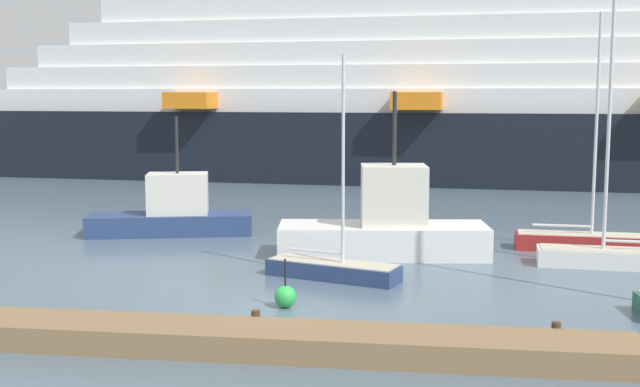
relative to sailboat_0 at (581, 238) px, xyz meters
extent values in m
plane|color=slate|center=(-10.97, -11.19, -0.51)|extent=(600.00, 600.00, 0.00)
cube|color=olive|center=(-10.97, -14.93, -0.17)|extent=(19.61, 1.88, 0.66)
cylinder|color=#423323|center=(-10.97, -13.89, -0.11)|extent=(0.24, 0.24, 0.80)
cylinder|color=#423323|center=(-3.13, -13.89, -0.11)|extent=(0.24, 0.24, 0.80)
cube|color=maroon|center=(-0.01, 0.00, -0.16)|extent=(5.47, 1.67, 0.68)
cube|color=beige|center=(-0.01, 0.00, 0.20)|extent=(5.25, 1.55, 0.04)
cylinder|color=silver|center=(0.42, -0.03, 4.79)|extent=(0.13, 0.13, 9.22)
cylinder|color=silver|center=(-0.79, 0.05, 0.53)|extent=(2.43, 0.26, 0.10)
cube|color=navy|center=(-9.78, -6.57, -0.22)|extent=(5.03, 2.80, 0.58)
cube|color=beige|center=(-9.78, -6.57, 0.10)|extent=(4.81, 2.64, 0.04)
cylinder|color=silver|center=(-9.41, -6.69, 3.76)|extent=(0.12, 0.12, 7.37)
cylinder|color=silver|center=(-10.45, -6.34, 0.43)|extent=(2.11, 0.79, 0.09)
cube|color=white|center=(0.69, -3.27, -0.17)|extent=(5.88, 1.79, 0.68)
cube|color=beige|center=(0.69, -3.27, 0.19)|extent=(5.64, 1.66, 0.04)
cylinder|color=silver|center=(0.23, -3.24, 4.88)|extent=(0.14, 0.14, 9.41)
cylinder|color=silver|center=(1.53, -3.34, 0.52)|extent=(2.61, 0.31, 0.11)
cube|color=white|center=(-8.24, -2.36, 0.15)|extent=(8.73, 3.78, 1.30)
cube|color=silver|center=(-7.82, -2.31, 2.01)|extent=(2.84, 2.41, 2.43)
cylinder|color=#262626|center=(-7.82, -2.31, 4.71)|extent=(0.17, 0.17, 2.96)
cube|color=navy|center=(-18.51, 1.38, -0.02)|extent=(7.97, 4.11, 0.97)
cube|color=silver|center=(-18.14, 1.48, 1.42)|extent=(3.14, 2.40, 1.91)
cylinder|color=#262626|center=(-18.14, 1.48, 3.71)|extent=(0.15, 0.15, 2.67)
sphere|color=green|center=(-10.77, -10.61, -0.16)|extent=(0.68, 0.68, 0.68)
cylinder|color=black|center=(-10.77, -10.61, 0.60)|extent=(0.06, 0.06, 0.85)
cube|color=black|center=(1.54, 27.70, 2.12)|extent=(96.24, 20.93, 5.25)
cube|color=white|center=(1.54, 27.70, 5.60)|extent=(88.50, 18.72, 1.72)
cube|color=white|center=(1.54, 27.70, 7.32)|extent=(83.19, 17.60, 1.72)
cube|color=white|center=(1.54, 27.70, 9.04)|extent=(77.88, 16.48, 1.72)
cube|color=white|center=(1.54, 27.70, 10.76)|extent=(72.57, 15.35, 1.72)
cube|color=white|center=(1.54, 27.70, 12.48)|extent=(67.26, 14.23, 1.72)
cube|color=orange|center=(-24.00, 22.77, 5.60)|extent=(3.64, 2.94, 1.20)
cube|color=orange|center=(-7.34, 21.44, 5.60)|extent=(3.64, 2.94, 1.20)
camera|label=1|loc=(-6.40, -34.07, 6.07)|focal=44.29mm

